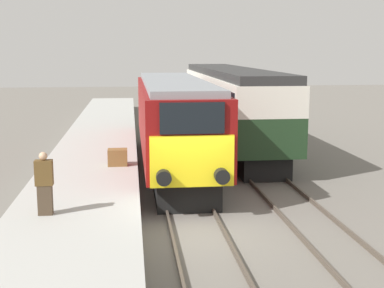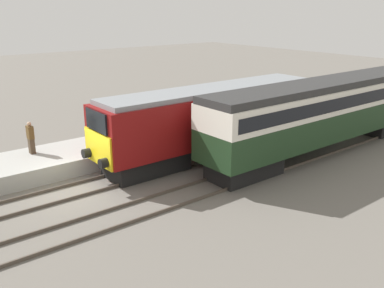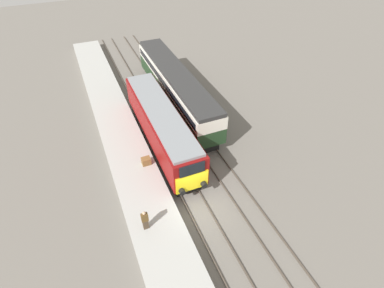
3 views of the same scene
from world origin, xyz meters
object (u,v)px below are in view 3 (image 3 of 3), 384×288
Objects in this scene: locomotive at (162,126)px; luggage_crate at (146,161)px; person_on_platform at (145,220)px; passenger_carriage at (176,85)px.

luggage_crate is (-2.27, -2.72, -0.99)m from locomotive.
passenger_carriage is at bearing 62.33° from person_on_platform.
passenger_carriage is 15.88m from person_on_platform.
passenger_carriage is at bearing 58.63° from locomotive.
passenger_carriage is (3.40, 5.58, 0.33)m from locomotive.
person_on_platform is (-7.37, -14.05, -0.81)m from passenger_carriage.
luggage_crate is (1.70, 5.75, -0.51)m from person_on_platform.
passenger_carriage is 10.56× the size of person_on_platform.
passenger_carriage reaches higher than person_on_platform.
passenger_carriage reaches higher than locomotive.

